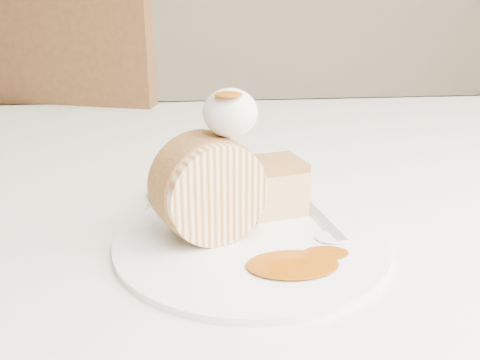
{
  "coord_description": "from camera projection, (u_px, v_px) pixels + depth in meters",
  "views": [
    {
      "loc": [
        -0.1,
        -0.47,
        0.99
      ],
      "look_at": [
        -0.05,
        0.0,
        0.81
      ],
      "focal_mm": 40.0,
      "sensor_mm": 36.0,
      "label": 1
    }
  ],
  "objects": [
    {
      "name": "table",
      "position": [
        265.0,
        231.0,
        0.75
      ],
      "size": [
        1.4,
        0.9,
        0.75
      ],
      "color": "silver",
      "rests_on": "ground"
    },
    {
      "name": "chair_far",
      "position": [
        86.0,
        174.0,
        1.29
      ],
      "size": [
        0.57,
        0.57,
        0.96
      ],
      "rotation": [
        0.0,
        0.0,
        2.84
      ],
      "color": "brown",
      "rests_on": "ground"
    },
    {
      "name": "plate",
      "position": [
        251.0,
        241.0,
        0.52
      ],
      "size": [
        0.32,
        0.32,
        0.01
      ],
      "primitive_type": "cylinder",
      "rotation": [
        0.0,
        0.0,
        0.26
      ],
      "color": "white",
      "rests_on": "table"
    },
    {
      "name": "roulade_slice",
      "position": [
        209.0,
        189.0,
        0.5
      ],
      "size": [
        0.11,
        0.09,
        0.1
      ],
      "primitive_type": "cylinder",
      "rotation": [
        1.57,
        0.0,
        0.4
      ],
      "color": "beige",
      "rests_on": "plate"
    },
    {
      "name": "cake_chunk",
      "position": [
        274.0,
        189.0,
        0.57
      ],
      "size": [
        0.07,
        0.07,
        0.05
      ],
      "primitive_type": "cube",
      "rotation": [
        0.0,
        0.0,
        0.26
      ],
      "color": "#AC7341",
      "rests_on": "plate"
    },
    {
      "name": "whipped_cream",
      "position": [
        230.0,
        113.0,
        0.49
      ],
      "size": [
        0.05,
        0.05,
        0.04
      ],
      "primitive_type": "ellipsoid",
      "color": "white",
      "rests_on": "roulade_slice"
    },
    {
      "name": "caramel_drizzle",
      "position": [
        228.0,
        88.0,
        0.46
      ],
      "size": [
        0.03,
        0.02,
        0.01
      ],
      "primitive_type": "ellipsoid",
      "color": "#8C4105",
      "rests_on": "whipped_cream"
    },
    {
      "name": "caramel_pool",
      "position": [
        292.0,
        264.0,
        0.46
      ],
      "size": [
        0.09,
        0.07,
        0.0
      ],
      "primitive_type": null,
      "rotation": [
        0.0,
        0.0,
        0.26
      ],
      "color": "#8C4105",
      "rests_on": "plate"
    },
    {
      "name": "fork",
      "position": [
        320.0,
        218.0,
        0.55
      ],
      "size": [
        0.05,
        0.16,
        0.0
      ],
      "primitive_type": "cube",
      "rotation": [
        0.0,
        0.0,
        0.16
      ],
      "color": "silver",
      "rests_on": "plate"
    },
    {
      "name": "spoon",
      "position": [
        142.0,
        228.0,
        0.55
      ],
      "size": [
        0.05,
        0.17,
        0.0
      ],
      "primitive_type": "cube",
      "rotation": [
        0.0,
        0.0,
        -0.15
      ],
      "color": "silver",
      "rests_on": "table"
    }
  ]
}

